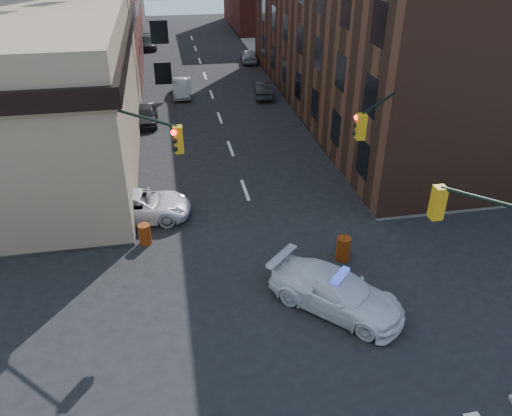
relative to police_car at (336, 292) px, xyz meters
name	(u,v)px	position (x,y,z in m)	size (l,w,h in m)	color
ground	(286,307)	(-1.88, 0.35, -0.79)	(140.00, 140.00, 0.00)	black
sidewalk_ne	(430,67)	(21.12, 33.10, -0.71)	(34.00, 54.50, 0.15)	gray
commercial_row_ne	(388,16)	(11.12, 22.85, 6.21)	(14.00, 34.00, 14.00)	#482A1C
signal_pole_nw	(126,163)	(-7.74, 5.69, 3.55)	(3.58, 3.67, 8.00)	black
signal_pole_ne	(385,143)	(3.95, 5.70, 3.55)	(3.67, 3.58, 8.00)	black
tree_ne_near	(302,56)	(5.62, 26.35, 2.70)	(3.00, 3.00, 4.85)	black
tree_ne_far	(281,36)	(5.62, 34.35, 2.70)	(3.00, 3.00, 4.85)	black
police_car	(336,292)	(0.00, 0.00, 0.00)	(2.21, 5.44, 1.58)	white
pickup	(139,205)	(-7.68, 8.37, -0.06)	(2.42, 5.25, 1.46)	silver
parked_car_wnear	(146,115)	(-7.38, 22.11, -0.12)	(1.59, 3.94, 1.34)	black
parked_car_wfar	(182,88)	(-4.38, 28.47, -0.09)	(1.47, 4.23, 1.39)	gray
parked_car_wdeep	(147,42)	(-7.38, 47.39, -0.10)	(1.93, 4.76, 1.38)	black
parked_car_enear	(263,89)	(2.41, 26.90, -0.13)	(1.38, 3.97, 1.31)	black
parked_car_efar	(249,56)	(3.23, 38.87, -0.12)	(1.58, 3.93, 1.34)	#989BA0
pedestrian_a	(38,194)	(-12.76, 9.92, 0.26)	(0.66, 0.43, 1.80)	black
pedestrian_b	(82,206)	(-10.45, 8.48, 0.15)	(0.77, 0.60, 1.59)	black
pedestrian_c	(52,224)	(-11.56, 6.71, 0.30)	(1.10, 0.46, 1.88)	#202931
barrel_road	(343,249)	(1.37, 3.05, -0.22)	(0.63, 0.63, 1.13)	#F05A0B
barrel_bank	(145,234)	(-7.38, 5.95, -0.28)	(0.57, 0.57, 1.01)	#C35C09
barricade_nw_a	(85,223)	(-10.21, 7.32, -0.20)	(1.18, 0.59, 0.89)	orange
barricade_nw_b	(68,219)	(-11.09, 7.81, -0.14)	(1.33, 0.67, 1.00)	red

